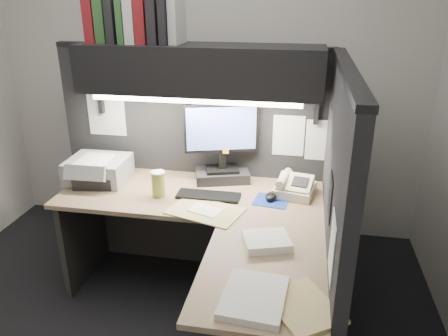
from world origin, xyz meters
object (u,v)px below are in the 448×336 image
(monitor, at_px, (222,151))
(printer, at_px, (99,169))
(keyboard, at_px, (208,196))
(overhead_shelf, at_px, (199,69))
(notebook_stack, at_px, (97,179))
(desk, at_px, (224,288))
(telephone, at_px, (295,187))
(coffee_cup, at_px, (158,185))

(monitor, xyz_separation_m, printer, (-0.84, -0.15, -0.14))
(keyboard, bearing_deg, overhead_shelf, 113.72)
(notebook_stack, bearing_deg, printer, 104.26)
(desk, bearing_deg, telephone, 62.77)
(overhead_shelf, distance_m, telephone, 0.97)
(overhead_shelf, distance_m, keyboard, 0.80)
(overhead_shelf, distance_m, coffee_cup, 0.77)
(desk, relative_size, keyboard, 4.20)
(notebook_stack, bearing_deg, overhead_shelf, 14.60)
(monitor, height_order, coffee_cup, monitor)
(telephone, height_order, printer, printer)
(keyboard, bearing_deg, telephone, 15.01)
(telephone, bearing_deg, keyboard, -154.38)
(keyboard, xyz_separation_m, notebook_stack, (-0.79, 0.06, 0.03))
(telephone, bearing_deg, coffee_cup, -157.09)
(desk, relative_size, overhead_shelf, 1.10)
(overhead_shelf, xyz_separation_m, monitor, (0.14, 0.05, -0.55))
(desk, bearing_deg, keyboard, 110.94)
(desk, distance_m, keyboard, 0.63)
(printer, bearing_deg, coffee_cup, -20.88)
(telephone, relative_size, notebook_stack, 0.93)
(keyboard, distance_m, coffee_cup, 0.33)
(desk, relative_size, telephone, 6.78)
(telephone, bearing_deg, printer, -168.68)
(desk, bearing_deg, printer, 147.20)
(keyboard, bearing_deg, monitor, 83.10)
(telephone, relative_size, coffee_cup, 1.58)
(desk, height_order, keyboard, keyboard)
(monitor, relative_size, keyboard, 1.35)
(telephone, distance_m, coffee_cup, 0.88)
(keyboard, height_order, telephone, telephone)
(desk, xyz_separation_m, telephone, (0.34, 0.66, 0.34))
(telephone, bearing_deg, desk, -106.51)
(monitor, relative_size, printer, 1.37)
(keyboard, relative_size, notebook_stack, 1.50)
(coffee_cup, bearing_deg, telephone, 12.19)
(keyboard, bearing_deg, desk, -68.95)
(printer, height_order, notebook_stack, printer)
(overhead_shelf, bearing_deg, desk, -68.21)
(keyboard, distance_m, telephone, 0.56)
(keyboard, height_order, coffee_cup, coffee_cup)
(keyboard, distance_m, notebook_stack, 0.79)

